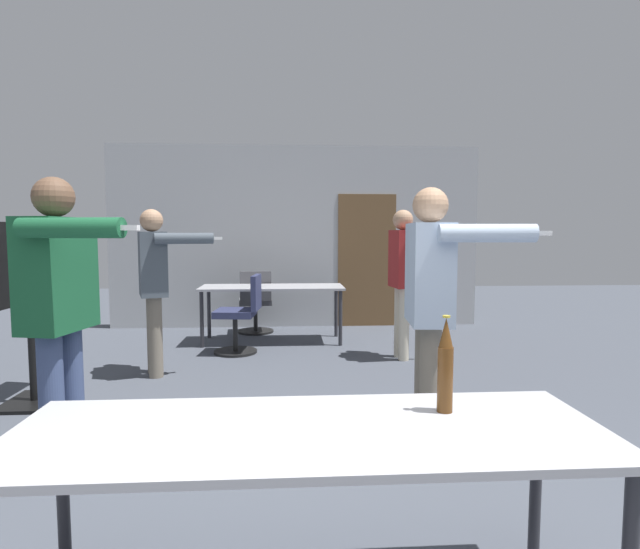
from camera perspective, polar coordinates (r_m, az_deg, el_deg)
back_wall at (r=7.74m, az=-2.55°, el=4.23°), size 5.68×0.12×2.78m
conference_table_near at (r=1.90m, az=-1.24°, el=-19.00°), size 2.13×0.72×0.75m
conference_table_far at (r=6.66m, az=-5.48°, el=-1.96°), size 1.89×0.70×0.75m
tv_screen at (r=4.84m, az=-30.30°, el=-2.00°), size 0.44×1.04×1.53m
person_near_casual at (r=5.31m, az=-18.39°, el=-0.20°), size 0.90×0.64×1.69m
person_center_tall at (r=3.40m, az=12.59°, el=-2.08°), size 0.79×0.74×1.75m
person_right_polo at (r=3.37m, az=-27.57°, el=-2.17°), size 0.78×0.78×1.78m
person_left_plaid at (r=5.78m, az=9.52°, el=0.71°), size 0.81×0.57×1.71m
office_chair_near_pushed at (r=7.27m, az=-7.38°, el=-3.38°), size 0.52×0.57×0.92m
office_chair_far_left at (r=6.11m, az=-8.99°, el=-4.73°), size 0.57×0.52×0.95m
beer_bottle at (r=2.03m, az=14.13°, el=-10.17°), size 0.06×0.06×0.38m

